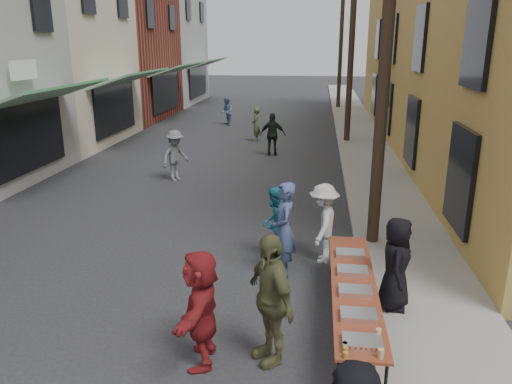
% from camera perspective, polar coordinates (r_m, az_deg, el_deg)
% --- Properties ---
extents(ground, '(120.00, 120.00, 0.00)m').
position_cam_1_polar(ground, '(9.39, -12.60, -11.66)').
color(ground, '#28282B').
rests_on(ground, ground).
extents(sidewalk, '(2.20, 60.00, 0.10)m').
position_cam_1_polar(sidewalk, '(23.23, 12.02, 5.66)').
color(sidewalk, gray).
rests_on(sidewalk, ground).
extents(storefront_row, '(8.00, 37.00, 9.00)m').
position_cam_1_polar(storefront_row, '(26.14, -23.50, 14.90)').
color(storefront_row, maroon).
rests_on(storefront_row, ground).
extents(utility_pole_near, '(0.26, 0.26, 9.00)m').
position_cam_1_polar(utility_pole_near, '(10.81, 14.74, 16.77)').
color(utility_pole_near, '#2D2116').
rests_on(utility_pole_near, ground).
extents(utility_pole_mid, '(0.26, 0.26, 9.00)m').
position_cam_1_polar(utility_pole_mid, '(22.76, 10.90, 16.79)').
color(utility_pole_mid, '#2D2116').
rests_on(utility_pole_mid, ground).
extents(utility_pole_far, '(0.26, 0.26, 9.00)m').
position_cam_1_polar(utility_pole_far, '(34.75, 9.70, 16.78)').
color(utility_pole_far, '#2D2116').
rests_on(utility_pole_far, ground).
extents(serving_table, '(0.70, 4.00, 0.75)m').
position_cam_1_polar(serving_table, '(8.15, 11.11, -10.54)').
color(serving_table, maroon).
rests_on(serving_table, ground).
extents(catering_tray_sausage, '(0.50, 0.33, 0.08)m').
position_cam_1_polar(catering_tray_sausage, '(6.69, 12.05, -16.43)').
color(catering_tray_sausage, maroon).
rests_on(catering_tray_sausage, serving_table).
extents(catering_tray_foil_b, '(0.50, 0.33, 0.08)m').
position_cam_1_polar(catering_tray_foil_b, '(7.24, 11.64, -13.62)').
color(catering_tray_foil_b, '#B2B2B7').
rests_on(catering_tray_foil_b, serving_table).
extents(catering_tray_buns, '(0.50, 0.33, 0.08)m').
position_cam_1_polar(catering_tray_buns, '(7.85, 11.27, -11.04)').
color(catering_tray_buns, tan).
rests_on(catering_tray_buns, serving_table).
extents(catering_tray_foil_d, '(0.50, 0.33, 0.08)m').
position_cam_1_polar(catering_tray_foil_d, '(8.48, 10.97, -8.83)').
color(catering_tray_foil_d, '#B2B2B7').
rests_on(catering_tray_foil_d, serving_table).
extents(catering_tray_buns_end, '(0.50, 0.33, 0.08)m').
position_cam_1_polar(catering_tray_buns_end, '(9.11, 10.71, -6.93)').
color(catering_tray_buns_end, tan).
rests_on(catering_tray_buns_end, serving_table).
extents(condiment_jar_a, '(0.07, 0.07, 0.08)m').
position_cam_1_polar(condiment_jar_a, '(6.42, 10.21, -17.87)').
color(condiment_jar_a, '#A57F26').
rests_on(condiment_jar_a, serving_table).
extents(condiment_jar_b, '(0.07, 0.07, 0.08)m').
position_cam_1_polar(condiment_jar_b, '(6.51, 10.17, -17.37)').
color(condiment_jar_b, '#A57F26').
rests_on(condiment_jar_b, serving_table).
extents(condiment_jar_c, '(0.07, 0.07, 0.08)m').
position_cam_1_polar(condiment_jar_c, '(6.59, 10.13, -16.88)').
color(condiment_jar_c, '#A57F26').
rests_on(condiment_jar_c, serving_table).
extents(cup_stack, '(0.08, 0.08, 0.12)m').
position_cam_1_polar(cup_stack, '(6.49, 14.08, -17.49)').
color(cup_stack, tan).
rests_on(cup_stack, serving_table).
extents(guest_front_b, '(0.57, 0.76, 1.88)m').
position_cam_1_polar(guest_front_b, '(9.65, 3.22, -4.32)').
color(guest_front_b, '#445384').
rests_on(guest_front_b, ground).
extents(guest_front_c, '(0.74, 0.87, 1.58)m').
position_cam_1_polar(guest_front_c, '(10.34, 2.15, -3.68)').
color(guest_front_c, teal).
rests_on(guest_front_c, ground).
extents(guest_front_d, '(0.78, 1.16, 1.67)m').
position_cam_1_polar(guest_front_d, '(10.35, 7.71, -3.57)').
color(guest_front_d, silver).
rests_on(guest_front_d, ground).
extents(guest_front_e, '(1.02, 1.21, 1.94)m').
position_cam_1_polar(guest_front_e, '(7.13, 1.63, -12.12)').
color(guest_front_e, brown).
rests_on(guest_front_e, ground).
extents(guest_queue_back, '(0.63, 1.63, 1.72)m').
position_cam_1_polar(guest_queue_back, '(7.17, -6.32, -13.03)').
color(guest_queue_back, maroon).
rests_on(guest_queue_back, ground).
extents(server, '(0.61, 0.84, 1.60)m').
position_cam_1_polar(server, '(8.63, 15.71, -7.88)').
color(server, black).
rests_on(server, sidewalk).
extents(passerby_left, '(1.08, 1.24, 1.67)m').
position_cam_1_polar(passerby_left, '(16.54, -9.22, 4.13)').
color(passerby_left, slate).
rests_on(passerby_left, ground).
extents(passerby_mid, '(1.02, 0.45, 1.71)m').
position_cam_1_polar(passerby_mid, '(19.96, 1.92, 6.58)').
color(passerby_mid, black).
rests_on(passerby_mid, ground).
extents(passerby_right, '(0.39, 0.57, 1.53)m').
position_cam_1_polar(passerby_right, '(22.94, 0.01, 7.71)').
color(passerby_right, '#4E5C35').
rests_on(passerby_right, ground).
extents(passerby_far, '(0.83, 0.90, 1.50)m').
position_cam_1_polar(passerby_far, '(27.49, -3.36, 9.18)').
color(passerby_far, '#52799E').
rests_on(passerby_far, ground).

